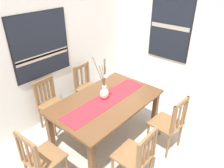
{
  "coord_description": "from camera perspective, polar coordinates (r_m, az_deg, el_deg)",
  "views": [
    {
      "loc": [
        -1.96,
        -1.29,
        2.59
      ],
      "look_at": [
        0.25,
        0.62,
        0.97
      ],
      "focal_mm": 34.79,
      "sensor_mm": 36.0,
      "label": 1
    }
  ],
  "objects": [
    {
      "name": "ground_plane",
      "position": [
        3.5,
        5.34,
        -19.19
      ],
      "size": [
        6.4,
        6.4,
        0.03
      ],
      "primitive_type": "cube",
      "color": "#B2A89E"
    },
    {
      "name": "wall_back",
      "position": [
        3.91,
        -16.57,
        9.31
      ],
      "size": [
        6.4,
        0.12,
        2.7
      ],
      "primitive_type": "cube",
      "color": "silver",
      "rests_on": "ground_plane"
    },
    {
      "name": "wall_side",
      "position": [
        4.22,
        21.52,
        9.9
      ],
      "size": [
        0.12,
        6.4,
        2.7
      ],
      "primitive_type": "cube",
      "color": "silver",
      "rests_on": "ground_plane"
    },
    {
      "name": "dining_table",
      "position": [
        3.44,
        -1.51,
        -5.61
      ],
      "size": [
        1.71,
        1.07,
        0.73
      ],
      "color": "brown",
      "rests_on": "ground_plane"
    },
    {
      "name": "table_runner",
      "position": [
        3.39,
        -1.53,
        -4.21
      ],
      "size": [
        1.57,
        0.36,
        0.01
      ],
      "primitive_type": "cube",
      "color": "#B7232D",
      "rests_on": "dining_table"
    },
    {
      "name": "centerpiece_vase",
      "position": [
        3.36,
        -2.03,
        -1.93
      ],
      "size": [
        0.2,
        0.29,
        0.69
      ],
      "color": "silver",
      "rests_on": "dining_table"
    },
    {
      "name": "chair_0",
      "position": [
        3.91,
        -15.7,
        -4.75
      ],
      "size": [
        0.45,
        0.45,
        0.9
      ],
      "color": "brown",
      "rests_on": "ground_plane"
    },
    {
      "name": "chair_1",
      "position": [
        4.28,
        -6.49,
        -0.73
      ],
      "size": [
        0.44,
        0.44,
        0.91
      ],
      "color": "brown",
      "rests_on": "ground_plane"
    },
    {
      "name": "chair_2",
      "position": [
        3.43,
        14.8,
        -9.93
      ],
      "size": [
        0.45,
        0.45,
        0.94
      ],
      "color": "brown",
      "rests_on": "ground_plane"
    },
    {
      "name": "chair_3",
      "position": [
        2.97,
        -18.2,
        -18.14
      ],
      "size": [
        0.45,
        0.45,
        0.92
      ],
      "color": "brown",
      "rests_on": "ground_plane"
    },
    {
      "name": "chair_4",
      "position": [
        2.88,
        6.42,
        -18.31
      ],
      "size": [
        0.43,
        0.43,
        0.9
      ],
      "color": "brown",
      "rests_on": "ground_plane"
    },
    {
      "name": "painting_on_back_wall",
      "position": [
        3.75,
        -18.16,
        9.57
      ],
      "size": [
        1.03,
        0.05,
        1.06
      ],
      "color": "black"
    },
    {
      "name": "painting_on_side_wall",
      "position": [
        4.29,
        15.06,
        14.23
      ],
      "size": [
        0.05,
        0.82,
        1.23
      ],
      "color": "black"
    }
  ]
}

